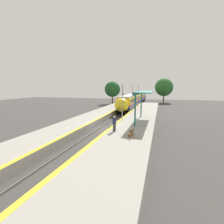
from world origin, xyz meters
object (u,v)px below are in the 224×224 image
person_waiting (114,123)px  lamppost_near (122,100)px  railway_signal (123,99)px  lamppost_mid (132,96)px  lamppost_far (138,94)px  platform_bench (132,132)px  train (135,99)px

person_waiting → lamppost_near: bearing=94.5°
railway_signal → lamppost_mid: 13.59m
railway_signal → lamppost_far: 6.04m
lamppost_near → lamppost_far: 17.96m
platform_bench → lamppost_near: lamppost_near is taller
lamppost_near → train: bearing=94.2°
train → railway_signal: 7.21m
railway_signal → lamppost_near: 22.23m
railway_signal → lamppost_far: size_ratio=0.78×
lamppost_mid → lamppost_near: bearing=-90.0°
lamppost_mid → railway_signal: bearing=109.5°
person_waiting → railway_signal: railway_signal is taller
train → lamppost_near: (2.11, -28.51, 1.77)m
railway_signal → person_waiting: bearing=-79.9°
lamppost_mid → lamppost_far: 8.98m
train → platform_bench: train is taller
platform_bench → lamppost_near: (-2.62, 7.71, 2.50)m
person_waiting → platform_bench: bearing=-33.7°
train → lamppost_mid: lamppost_mid is taller
lamppost_mid → train: bearing=96.2°
platform_bench → person_waiting: (-2.12, 1.42, 0.44)m
train → lamppost_near: lamppost_near is taller
train → lamppost_mid: 19.72m
railway_signal → lamppost_near: bearing=-78.3°
railway_signal → lamppost_mid: bearing=-70.5°
train → railway_signal: railway_signal is taller
platform_bench → person_waiting: 2.59m
lamppost_near → lamppost_mid: (0.00, 8.98, 0.00)m
train → lamppost_near: 28.64m
platform_bench → person_waiting: person_waiting is taller
platform_bench → person_waiting: bearing=146.3°
person_waiting → lamppost_mid: bearing=91.9°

